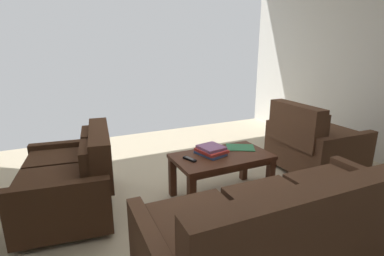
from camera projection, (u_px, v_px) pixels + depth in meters
name	position (u px, v px, depth m)	size (l,w,h in m)	color
ground_plane	(189.00, 206.00, 3.02)	(5.85, 5.37, 0.01)	beige
sofa_main	(288.00, 228.00, 2.07)	(2.07, 0.93, 0.82)	black
loveseat_near	(73.00, 178.00, 2.84)	(0.96, 1.28, 0.81)	black
coffee_table	(222.00, 162.00, 3.10)	(1.02, 0.57, 0.48)	#4C2819
armchair_side	(312.00, 144.00, 3.74)	(0.93, 1.01, 0.91)	black
book_stack	(211.00, 150.00, 3.09)	(0.31, 0.34, 0.09)	#385693
tv_remote	(190.00, 159.00, 2.94)	(0.09, 0.17, 0.02)	black
loose_magazine	(240.00, 147.00, 3.29)	(0.23, 0.31, 0.01)	#337F51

